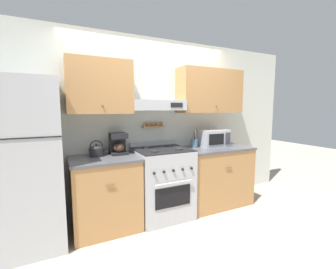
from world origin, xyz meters
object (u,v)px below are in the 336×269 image
object	(u,v)px
tea_kettle	(97,150)
utensil_crock	(194,143)
stove_range	(162,182)
refrigerator	(23,166)
microwave	(212,138)
coffee_maker	(118,143)

from	to	relation	value
tea_kettle	utensil_crock	world-z (taller)	utensil_crock
stove_range	refrigerator	world-z (taller)	refrigerator
stove_range	refrigerator	size ratio (longest dim) A/B	0.56
microwave	coffee_maker	bearing A→B (deg)	179.77
stove_range	microwave	xyz separation A→B (m)	(0.96, 0.16, 0.56)
microwave	utensil_crock	size ratio (longest dim) A/B	1.63
coffee_maker	utensil_crock	bearing A→B (deg)	-1.16
refrigerator	utensil_crock	size ratio (longest dim) A/B	6.45
refrigerator	microwave	distance (m)	2.61
tea_kettle	coffee_maker	world-z (taller)	coffee_maker
coffee_maker	microwave	bearing A→B (deg)	-0.23
tea_kettle	microwave	distance (m)	1.82
refrigerator	tea_kettle	distance (m)	0.80
utensil_crock	coffee_maker	bearing A→B (deg)	178.84
coffee_maker	microwave	distance (m)	1.53
stove_range	refrigerator	distance (m)	1.69
stove_range	utensil_crock	xyz separation A→B (m)	(0.61, 0.14, 0.51)
tea_kettle	coffee_maker	size ratio (longest dim) A/B	0.86
stove_range	tea_kettle	bearing A→B (deg)	170.82
refrigerator	utensil_crock	xyz separation A→B (m)	(2.25, 0.15, 0.07)
refrigerator	tea_kettle	bearing A→B (deg)	10.81
tea_kettle	stove_range	bearing A→B (deg)	-9.18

